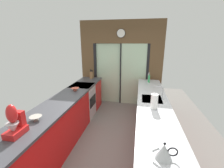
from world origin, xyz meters
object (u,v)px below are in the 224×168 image
mixing_bowl_far (75,89)px  kettle (164,151)px  mixing_bowl_near (36,118)px  paper_towel_roll (154,102)px  soap_bottle_far (149,77)px  stand_mixer (15,123)px  soap_bottle_near (149,79)px  oven_range (83,101)px  knife_block (92,75)px

mixing_bowl_far → kettle: size_ratio=0.74×
mixing_bowl_near → paper_towel_roll: 1.93m
mixing_bowl_far → soap_bottle_far: bearing=34.9°
mixing_bowl_far → paper_towel_roll: paper_towel_roll is taller
stand_mixer → soap_bottle_near: 3.41m
mixing_bowl_near → soap_bottle_near: soap_bottle_near is taller
oven_range → mixing_bowl_near: size_ratio=5.07×
mixing_bowl_near → knife_block: (-0.00, 2.71, 0.08)m
mixing_bowl_near → kettle: kettle is taller
oven_range → soap_bottle_far: 2.03m
stand_mixer → soap_bottle_near: (1.78, 2.91, -0.05)m
soap_bottle_near → paper_towel_roll: 1.79m
kettle → soap_bottle_far: soap_bottle_far is taller
soap_bottle_far → knife_block: bearing=178.7°
mixing_bowl_near → paper_towel_roll: size_ratio=0.61×
mixing_bowl_far → stand_mixer: (0.00, -1.80, 0.12)m
stand_mixer → paper_towel_roll: 2.10m
kettle → paper_towel_roll: size_ratio=0.86×
paper_towel_roll → mixing_bowl_far: bearing=158.9°
soap_bottle_near → soap_bottle_far: (-0.00, 0.14, 0.01)m
stand_mixer → paper_towel_roll: (1.78, 1.11, -0.03)m
mixing_bowl_far → soap_bottle_near: size_ratio=0.75×
oven_range → knife_block: bearing=88.7°
mixing_bowl_near → knife_block: knife_block is taller
mixing_bowl_far → stand_mixer: stand_mixer is taller
mixing_bowl_far → knife_block: (-0.00, 1.28, 0.08)m
mixing_bowl_far → stand_mixer: 1.80m
oven_range → knife_block: knife_block is taller
mixing_bowl_near → stand_mixer: bearing=-90.0°
knife_block → kettle: bearing=-60.5°
oven_range → kettle: kettle is taller
mixing_bowl_near → kettle: size_ratio=0.71×
mixing_bowl_near → kettle: 1.84m
mixing_bowl_near → mixing_bowl_far: (-0.00, 1.43, 0.00)m
soap_bottle_near → paper_towel_roll: (-0.00, -1.79, 0.03)m
kettle → mixing_bowl_far: bearing=133.5°
stand_mixer → paper_towel_roll: size_ratio=1.41×
soap_bottle_far → soap_bottle_near: bearing=-90.0°
kettle → soap_bottle_near: (-0.00, 2.98, 0.03)m
mixing_bowl_near → kettle: (1.78, -0.45, 0.05)m
mixing_bowl_near → mixing_bowl_far: bearing=90.0°
kettle → paper_towel_roll: 1.19m
oven_range → mixing_bowl_far: bearing=-87.8°
oven_range → mixing_bowl_far: 0.70m
paper_towel_roll → kettle: bearing=-89.9°
mixing_bowl_near → oven_range: bearing=90.6°
mixing_bowl_far → kettle: kettle is taller
soap_bottle_near → mixing_bowl_far: bearing=-148.1°
oven_range → mixing_bowl_far: (0.02, -0.49, 0.50)m
oven_range → paper_towel_roll: size_ratio=3.08×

